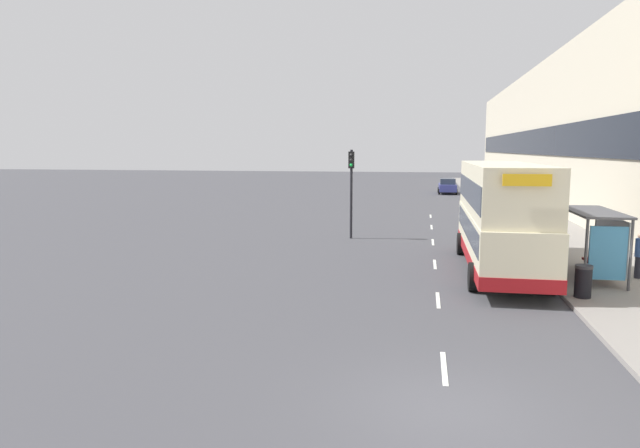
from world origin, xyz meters
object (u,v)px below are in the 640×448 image
double_decker_bus_near (501,215)px  litter_bin (583,281)px  bus_shelter (600,232)px  traffic_light_far_kerb (351,179)px  car_0 (447,186)px  pedestrian_2 (639,255)px

double_decker_bus_near → litter_bin: (2.08, -4.12, -1.62)m
bus_shelter → double_decker_bus_near: double_decker_bus_near is taller
traffic_light_far_kerb → bus_shelter: bearing=-40.6°
double_decker_bus_near → litter_bin: 4.88m
double_decker_bus_near → car_0: size_ratio=2.37×
double_decker_bus_near → traffic_light_far_kerb: 10.17m
bus_shelter → pedestrian_2: 1.82m
car_0 → litter_bin: 44.50m
car_0 → pedestrian_2: 41.48m
pedestrian_2 → traffic_light_far_kerb: 14.51m
double_decker_bus_near → car_0: (-0.47, 40.31, -1.45)m
double_decker_bus_near → car_0: double_decker_bus_near is taller
pedestrian_2 → car_0: bearing=97.3°
pedestrian_2 → traffic_light_far_kerb: (-11.71, 8.27, 2.24)m
traffic_light_far_kerb → double_decker_bus_near: bearing=-47.3°
bus_shelter → traffic_light_far_kerb: 13.46m
car_0 → pedestrian_2: size_ratio=2.70×
bus_shelter → double_decker_bus_near: size_ratio=0.39×
car_0 → litter_bin: (2.54, -44.43, -0.16)m
pedestrian_2 → litter_bin: bearing=-130.0°
pedestrian_2 → traffic_light_far_kerb: traffic_light_far_kerb is taller
bus_shelter → double_decker_bus_near: 3.56m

